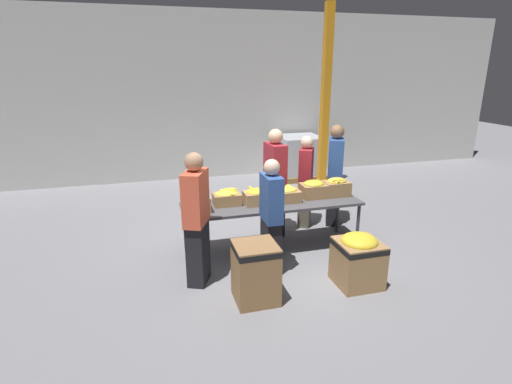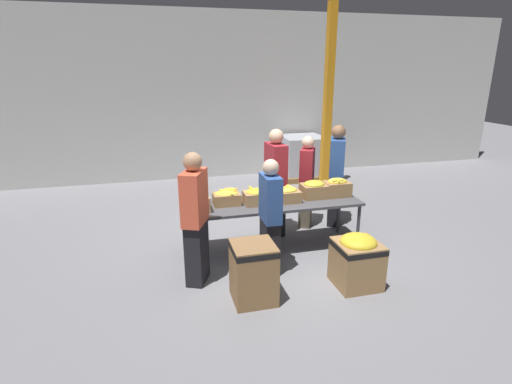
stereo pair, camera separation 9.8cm
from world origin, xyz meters
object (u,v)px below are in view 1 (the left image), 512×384
(volunteer_2, at_px, (271,218))
(donation_bin_1, at_px, (358,258))
(banana_box_4, at_px, (314,189))
(volunteer_0, at_px, (335,176))
(banana_box_5, at_px, (336,186))
(volunteer_4, at_px, (275,183))
(donation_bin_0, at_px, (256,270))
(sorting_table, at_px, (272,205))
(pallet_stack_0, at_px, (299,157))
(banana_box_0, at_px, (195,202))
(banana_box_2, at_px, (257,196))
(banana_box_1, at_px, (227,197))
(volunteer_1, at_px, (197,220))
(banana_box_3, at_px, (286,194))
(volunteer_3, at_px, (306,182))
(support_pillar, at_px, (325,101))

(volunteer_2, bearing_deg, donation_bin_1, -122.64)
(banana_box_4, distance_m, volunteer_0, 0.94)
(banana_box_5, bearing_deg, volunteer_4, 148.27)
(donation_bin_0, xyz_separation_m, donation_bin_1, (1.36, 0.00, -0.02))
(sorting_table, bearing_deg, pallet_stack_0, 63.01)
(banana_box_4, relative_size, pallet_stack_0, 0.35)
(banana_box_0, relative_size, banana_box_4, 1.00)
(banana_box_2, bearing_deg, banana_box_1, 168.20)
(volunteer_1, xyz_separation_m, volunteer_4, (1.46, 1.28, 0.02))
(banana_box_3, height_order, volunteer_4, volunteer_4)
(banana_box_2, xyz_separation_m, volunteer_3, (1.09, 0.79, -0.08))
(banana_box_3, distance_m, donation_bin_0, 1.64)
(banana_box_4, bearing_deg, banana_box_1, 179.42)
(banana_box_4, bearing_deg, banana_box_2, -175.19)
(banana_box_5, bearing_deg, donation_bin_1, -104.07)
(volunteer_1, bearing_deg, support_pillar, -20.05)
(banana_box_4, height_order, donation_bin_0, banana_box_4)
(volunteer_1, xyz_separation_m, pallet_stack_0, (3.18, 4.53, -0.35))
(support_pillar, distance_m, pallet_stack_0, 1.82)
(volunteer_1, bearing_deg, banana_box_4, -44.67)
(sorting_table, xyz_separation_m, banana_box_1, (-0.67, 0.09, 0.16))
(banana_box_2, bearing_deg, donation_bin_1, -53.35)
(volunteer_0, xyz_separation_m, volunteer_3, (-0.52, 0.05, -0.09))
(volunteer_2, height_order, donation_bin_1, volunteer_2)
(banana_box_2, relative_size, banana_box_5, 1.00)
(banana_box_5, height_order, volunteer_3, volunteer_3)
(volunteer_2, bearing_deg, pallet_stack_0, -25.34)
(banana_box_5, distance_m, pallet_stack_0, 3.90)
(banana_box_2, xyz_separation_m, banana_box_3, (0.46, 0.01, -0.01))
(banana_box_5, distance_m, volunteer_4, 1.00)
(banana_box_1, height_order, volunteer_1, volunteer_1)
(banana_box_2, bearing_deg, banana_box_4, 4.81)
(banana_box_2, xyz_separation_m, volunteer_0, (1.62, 0.73, 0.00))
(banana_box_0, xyz_separation_m, volunteer_1, (-0.06, -0.60, -0.04))
(volunteer_1, bearing_deg, volunteer_2, -65.42)
(banana_box_2, relative_size, volunteer_0, 0.22)
(sorting_table, height_order, volunteer_1, volunteer_1)
(volunteer_2, height_order, pallet_stack_0, volunteer_2)
(volunteer_3, height_order, pallet_stack_0, volunteer_3)
(donation_bin_0, bearing_deg, banana_box_4, 46.20)
(donation_bin_0, relative_size, donation_bin_1, 1.04)
(volunteer_1, bearing_deg, banana_box_2, -31.59)
(volunteer_0, height_order, volunteer_2, volunteer_0)
(sorting_table, height_order, donation_bin_0, sorting_table)
(banana_box_5, distance_m, donation_bin_0, 2.25)
(volunteer_0, distance_m, donation_bin_0, 2.90)
(volunteer_3, height_order, volunteer_4, volunteer_4)
(pallet_stack_0, bearing_deg, banana_box_3, -114.21)
(volunteer_2, height_order, volunteer_3, volunteer_3)
(sorting_table, relative_size, volunteer_3, 1.68)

